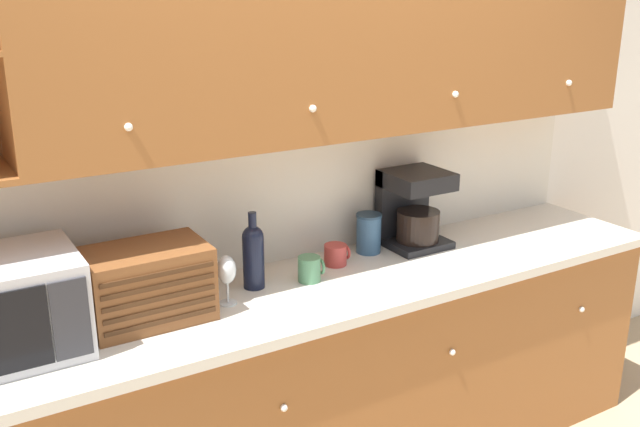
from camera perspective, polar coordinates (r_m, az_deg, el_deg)
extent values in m
cube|color=white|center=(2.93, -2.37, 4.01)|extent=(5.40, 0.06, 2.60)
cube|color=#935628|center=(3.01, 0.89, -13.60)|extent=(3.00, 0.59, 0.86)
cube|color=silver|center=(2.78, 1.09, -5.80)|extent=(3.02, 0.62, 0.04)
sphere|color=white|center=(2.53, -2.89, -15.27)|extent=(0.03, 0.03, 0.03)
sphere|color=white|center=(2.90, 10.54, -10.85)|extent=(0.03, 0.03, 0.03)
sphere|color=white|center=(3.40, 20.20, -7.21)|extent=(0.03, 0.03, 0.03)
cube|color=silver|center=(2.93, -2.01, 1.55)|extent=(3.00, 0.01, 0.55)
cube|color=#935628|center=(2.78, 3.45, 14.48)|extent=(2.58, 0.34, 0.77)
sphere|color=white|center=(2.24, -15.07, 6.69)|extent=(0.03, 0.03, 0.03)
sphere|color=white|center=(2.49, -0.57, 8.40)|extent=(0.03, 0.03, 0.03)
sphere|color=white|center=(2.87, 10.79, 9.36)|extent=(0.03, 0.03, 0.03)
sphere|color=white|center=(3.33, 19.30, 9.84)|extent=(0.03, 0.03, 0.03)
cube|color=#2D2D33|center=(2.25, -19.29, -7.99)|extent=(0.11, 0.01, 0.25)
cube|color=brown|center=(2.50, -13.66, -5.50)|extent=(0.41, 0.26, 0.26)
cube|color=#432713|center=(2.41, -12.52, -8.44)|extent=(0.38, 0.01, 0.02)
cube|color=#432713|center=(2.40, -12.59, -7.55)|extent=(0.38, 0.01, 0.02)
cube|color=#432713|center=(2.38, -12.66, -6.65)|extent=(0.38, 0.01, 0.02)
cube|color=#432713|center=(2.36, -12.72, -5.73)|extent=(0.38, 0.01, 0.02)
cube|color=#432713|center=(2.35, -12.79, -4.80)|extent=(0.38, 0.01, 0.02)
cylinder|color=silver|center=(2.61, -7.36, -7.11)|extent=(0.06, 0.06, 0.01)
cylinder|color=silver|center=(2.59, -7.40, -6.31)|extent=(0.01, 0.01, 0.07)
ellipsoid|color=silver|center=(2.56, -7.48, -4.47)|extent=(0.07, 0.07, 0.11)
cylinder|color=black|center=(2.70, -5.34, -3.89)|extent=(0.08, 0.08, 0.20)
sphere|color=black|center=(2.66, -5.40, -1.85)|extent=(0.08, 0.08, 0.08)
cylinder|color=black|center=(2.64, -5.44, -0.63)|extent=(0.03, 0.03, 0.07)
cylinder|color=#4C845B|center=(2.76, -0.87, -4.46)|extent=(0.09, 0.09, 0.10)
torus|color=#4C845B|center=(2.78, 0.02, -4.22)|extent=(0.01, 0.07, 0.07)
cylinder|color=#B73D38|center=(2.92, 1.24, -3.32)|extent=(0.09, 0.09, 0.09)
torus|color=#B73D38|center=(2.94, 2.10, -3.09)|extent=(0.01, 0.06, 0.06)
cylinder|color=#33567A|center=(3.05, 3.91, -1.67)|extent=(0.10, 0.10, 0.16)
cylinder|color=navy|center=(3.02, 3.95, -0.14)|extent=(0.11, 0.11, 0.01)
cube|color=black|center=(3.16, 7.55, -2.28)|extent=(0.26, 0.25, 0.03)
cylinder|color=black|center=(3.12, 7.82, -0.97)|extent=(0.19, 0.19, 0.13)
cube|color=black|center=(3.19, 6.59, 0.81)|extent=(0.26, 0.06, 0.33)
cube|color=black|center=(3.08, 7.76, 2.67)|extent=(0.26, 0.25, 0.07)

